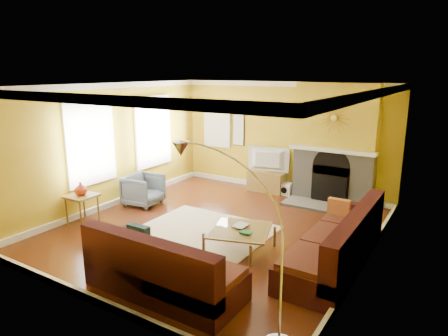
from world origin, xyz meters
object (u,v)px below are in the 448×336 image
Objects in this scene: coffee_table at (240,239)px; media_console at (267,181)px; armchair at (143,190)px; arc_lamp at (233,245)px; side_table at (83,209)px; sectional_sofa at (251,232)px.

coffee_table is 1.06× the size of media_console.
coffee_table is 3.14m from armchair.
arc_lamp is (2.10, -5.22, 0.83)m from media_console.
coffee_table is 2.34m from arc_lamp.
arc_lamp is at bearing -62.62° from coffee_table.
coffee_table is 1.28× the size of armchair.
media_console is 4.42m from side_table.
arc_lamp reaches higher than sectional_sofa.
arc_lamp reaches higher than armchair.
side_table reaches higher than coffee_table.
media_console is at bearing -44.00° from armchair.
sectional_sofa is at bearing 111.66° from arc_lamp.
armchair is 1.30× the size of side_table.
sectional_sofa reaches higher than side_table.
coffee_table is at bearing 9.97° from side_table.
coffee_table is at bearing -112.32° from armchair.
armchair is at bearing 163.36° from coffee_table.
media_console is at bearing 111.93° from arc_lamp.
sectional_sofa reaches higher than armchair.
side_table is at bearing -119.00° from media_console.
sectional_sofa reaches higher than coffee_table.
armchair is at bearing 144.80° from arc_lamp.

